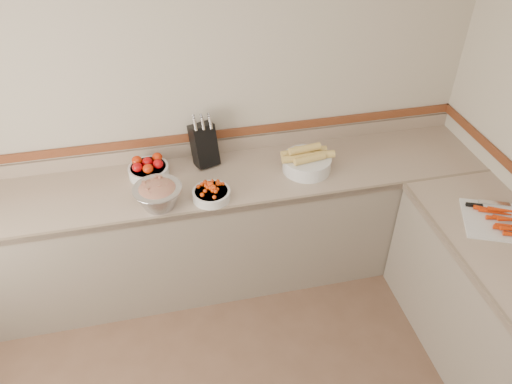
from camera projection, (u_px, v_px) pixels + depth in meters
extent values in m
plane|color=#B7AC97|center=(184.00, 105.00, 3.32)|extent=(4.00, 0.00, 4.00)
cube|color=gray|center=(194.00, 184.00, 3.33)|extent=(4.00, 0.65, 0.04)
cube|color=gray|center=(199.00, 233.00, 3.61)|extent=(4.00, 0.63, 0.86)
cube|color=#776450|center=(201.00, 214.00, 3.09)|extent=(4.00, 0.02, 0.04)
cube|color=gray|center=(188.00, 150.00, 3.53)|extent=(4.00, 0.02, 0.10)
cube|color=brown|center=(187.00, 138.00, 3.46)|extent=(4.00, 0.02, 0.06)
cube|color=black|center=(501.00, 327.00, 2.52)|extent=(0.02, 0.58, 0.06)
cylinder|color=silver|center=(496.00, 336.00, 2.57)|extent=(0.02, 0.50, 0.02)
cube|color=black|center=(204.00, 145.00, 3.40)|extent=(0.20, 0.23, 0.31)
cylinder|color=silver|center=(195.00, 125.00, 3.25)|extent=(0.03, 0.04, 0.08)
cylinder|color=silver|center=(203.00, 124.00, 3.26)|extent=(0.03, 0.04, 0.08)
cylinder|color=silver|center=(210.00, 123.00, 3.27)|extent=(0.03, 0.04, 0.08)
cylinder|color=silver|center=(195.00, 122.00, 3.28)|extent=(0.03, 0.04, 0.08)
cylinder|color=silver|center=(202.00, 122.00, 3.29)|extent=(0.03, 0.04, 0.08)
cylinder|color=silver|center=(210.00, 121.00, 3.30)|extent=(0.03, 0.04, 0.08)
cylinder|color=silver|center=(194.00, 120.00, 3.30)|extent=(0.03, 0.04, 0.08)
cylinder|color=silver|center=(202.00, 119.00, 3.31)|extent=(0.03, 0.04, 0.08)
cylinder|color=silver|center=(209.00, 118.00, 3.32)|extent=(0.03, 0.04, 0.08)
cylinder|color=silver|center=(149.00, 171.00, 3.35)|extent=(0.27, 0.27, 0.07)
torus|color=silver|center=(148.00, 167.00, 3.33)|extent=(0.27, 0.27, 0.01)
cylinder|color=white|center=(148.00, 167.00, 3.33)|extent=(0.24, 0.24, 0.01)
ellipsoid|color=#AC0609|center=(137.00, 167.00, 3.27)|extent=(0.07, 0.07, 0.06)
ellipsoid|color=#BC2506|center=(148.00, 169.00, 3.26)|extent=(0.07, 0.07, 0.06)
ellipsoid|color=#AC0609|center=(158.00, 164.00, 3.30)|extent=(0.07, 0.07, 0.06)
ellipsoid|color=#BC2506|center=(137.00, 160.00, 3.33)|extent=(0.07, 0.07, 0.06)
ellipsoid|color=#AC0609|center=(147.00, 162.00, 3.32)|extent=(0.07, 0.07, 0.06)
ellipsoid|color=#BC2506|center=(157.00, 157.00, 3.36)|extent=(0.07, 0.07, 0.06)
cylinder|color=silver|center=(212.00, 195.00, 3.15)|extent=(0.24, 0.24, 0.06)
torus|color=silver|center=(211.00, 192.00, 3.14)|extent=(0.24, 0.24, 0.01)
cylinder|color=white|center=(211.00, 192.00, 3.14)|extent=(0.21, 0.21, 0.01)
sphere|color=#C33306|center=(223.00, 184.00, 3.16)|extent=(0.03, 0.03, 0.03)
sphere|color=#C33306|center=(204.00, 190.00, 3.09)|extent=(0.03, 0.03, 0.03)
sphere|color=#C33306|center=(211.00, 183.00, 3.11)|extent=(0.03, 0.03, 0.03)
sphere|color=#C33306|center=(215.00, 182.00, 3.17)|extent=(0.03, 0.03, 0.03)
sphere|color=#C33306|center=(202.00, 195.00, 3.07)|extent=(0.03, 0.03, 0.03)
sphere|color=#C33306|center=(217.00, 186.00, 3.11)|extent=(0.03, 0.03, 0.03)
sphere|color=#C33306|center=(220.00, 185.00, 3.14)|extent=(0.03, 0.03, 0.03)
sphere|color=#C33306|center=(219.00, 188.00, 3.11)|extent=(0.03, 0.03, 0.03)
sphere|color=#C33306|center=(212.00, 181.00, 3.17)|extent=(0.03, 0.03, 0.03)
sphere|color=#C33306|center=(214.00, 183.00, 3.13)|extent=(0.03, 0.03, 0.03)
sphere|color=#C33306|center=(206.00, 194.00, 3.07)|extent=(0.03, 0.03, 0.03)
sphere|color=#C33306|center=(211.00, 194.00, 3.07)|extent=(0.03, 0.03, 0.03)
sphere|color=#C33306|center=(205.00, 183.00, 3.16)|extent=(0.03, 0.03, 0.03)
sphere|color=#C33306|center=(207.00, 183.00, 3.16)|extent=(0.03, 0.03, 0.03)
sphere|color=#C33306|center=(215.00, 181.00, 3.18)|extent=(0.03, 0.03, 0.03)
sphere|color=#C33306|center=(210.00, 184.00, 3.10)|extent=(0.03, 0.03, 0.03)
sphere|color=#C33306|center=(216.00, 192.00, 3.08)|extent=(0.03, 0.03, 0.03)
sphere|color=#C33306|center=(210.00, 184.00, 3.10)|extent=(0.03, 0.03, 0.03)
sphere|color=#C33306|center=(220.00, 186.00, 3.13)|extent=(0.03, 0.03, 0.03)
sphere|color=#C33306|center=(221.00, 183.00, 3.16)|extent=(0.03, 0.03, 0.03)
sphere|color=#C33306|center=(217.00, 189.00, 3.10)|extent=(0.03, 0.03, 0.03)
sphere|color=#C33306|center=(220.00, 184.00, 3.15)|extent=(0.03, 0.03, 0.03)
sphere|color=#C33306|center=(214.00, 183.00, 3.14)|extent=(0.03, 0.03, 0.03)
sphere|color=#C33306|center=(209.00, 183.00, 3.13)|extent=(0.03, 0.03, 0.03)
sphere|color=#C33306|center=(206.00, 186.00, 3.11)|extent=(0.03, 0.03, 0.03)
sphere|color=#C33306|center=(210.00, 184.00, 3.11)|extent=(0.03, 0.03, 0.03)
sphere|color=#C33306|center=(206.00, 186.00, 3.12)|extent=(0.03, 0.03, 0.03)
sphere|color=#C33306|center=(217.00, 182.00, 3.16)|extent=(0.03, 0.03, 0.03)
sphere|color=#C33306|center=(214.00, 188.00, 3.09)|extent=(0.03, 0.03, 0.03)
sphere|color=#C33306|center=(203.00, 184.00, 3.16)|extent=(0.03, 0.03, 0.03)
sphere|color=#C33306|center=(213.00, 185.00, 3.10)|extent=(0.03, 0.03, 0.03)
sphere|color=#C33306|center=(208.00, 182.00, 3.15)|extent=(0.03, 0.03, 0.03)
sphere|color=#C33306|center=(218.00, 183.00, 3.15)|extent=(0.03, 0.03, 0.03)
sphere|color=#C33306|center=(215.00, 187.00, 3.11)|extent=(0.03, 0.03, 0.03)
sphere|color=#C33306|center=(214.00, 186.00, 3.10)|extent=(0.03, 0.03, 0.03)
sphere|color=#C33306|center=(223.00, 187.00, 3.14)|extent=(0.03, 0.03, 0.03)
cylinder|color=silver|center=(307.00, 164.00, 3.39)|extent=(0.33, 0.33, 0.10)
torus|color=silver|center=(307.00, 158.00, 3.37)|extent=(0.33, 0.33, 0.01)
cylinder|color=tan|center=(298.00, 158.00, 3.32)|extent=(0.22, 0.06, 0.05)
cylinder|color=tan|center=(310.00, 159.00, 3.31)|extent=(0.23, 0.09, 0.05)
cylinder|color=tan|center=(318.00, 155.00, 3.35)|extent=(0.23, 0.08, 0.05)
cylinder|color=tan|center=(297.00, 152.00, 3.37)|extent=(0.22, 0.07, 0.05)
cylinder|color=tan|center=(310.00, 150.00, 3.40)|extent=(0.23, 0.09, 0.05)
cylinder|color=tan|center=(305.00, 149.00, 3.31)|extent=(0.23, 0.08, 0.05)
cylinder|color=#B2B2BA|center=(158.00, 197.00, 3.07)|extent=(0.30, 0.30, 0.14)
torus|color=#B2B2BA|center=(157.00, 189.00, 3.03)|extent=(0.30, 0.30, 0.01)
ellipsoid|color=#A01241|center=(157.00, 190.00, 3.04)|extent=(0.25, 0.25, 0.08)
cube|color=#A01241|center=(153.00, 185.00, 3.04)|extent=(0.03, 0.03, 0.02)
cube|color=#8AA550|center=(159.00, 186.00, 3.02)|extent=(0.03, 0.03, 0.02)
cube|color=#A01241|center=(159.00, 186.00, 3.01)|extent=(0.02, 0.02, 0.02)
cube|color=#8AA550|center=(150.00, 193.00, 2.98)|extent=(0.03, 0.03, 0.02)
cube|color=#A01241|center=(157.00, 177.00, 3.10)|extent=(0.03, 0.03, 0.02)
cube|color=#8AA550|center=(143.00, 183.00, 3.04)|extent=(0.02, 0.02, 0.02)
cube|color=#A01241|center=(159.00, 184.00, 3.04)|extent=(0.03, 0.03, 0.02)
cube|color=#8AA550|center=(160.00, 177.00, 3.09)|extent=(0.03, 0.03, 0.02)
cube|color=#A01241|center=(156.00, 183.00, 3.07)|extent=(0.02, 0.02, 0.02)
cube|color=#8AA550|center=(166.00, 185.00, 3.04)|extent=(0.03, 0.03, 0.02)
cube|color=#A01241|center=(166.00, 181.00, 3.08)|extent=(0.02, 0.02, 0.02)
cube|color=#8AA550|center=(148.00, 189.00, 3.00)|extent=(0.03, 0.03, 0.02)
cube|color=#A01241|center=(152.00, 181.00, 3.07)|extent=(0.03, 0.03, 0.02)
cube|color=#8AA550|center=(150.00, 191.00, 3.00)|extent=(0.03, 0.03, 0.02)
cube|color=silver|center=(503.00, 222.00, 2.99)|extent=(0.57, 0.51, 0.01)
cone|color=red|center=(511.00, 226.00, 2.93)|extent=(0.18, 0.10, 0.03)
cone|color=red|center=(509.00, 220.00, 2.93)|extent=(0.18, 0.10, 0.03)
cone|color=red|center=(505.00, 220.00, 2.97)|extent=(0.18, 0.10, 0.03)
cone|color=red|center=(503.00, 217.00, 2.99)|extent=(0.18, 0.10, 0.03)
cone|color=red|center=(501.00, 211.00, 2.99)|extent=(0.18, 0.10, 0.03)
cone|color=red|center=(497.00, 211.00, 3.03)|extent=(0.18, 0.10, 0.03)
cone|color=red|center=(495.00, 209.00, 3.05)|extent=(0.18, 0.10, 0.03)
cube|color=silver|center=(494.00, 203.00, 3.11)|extent=(0.19, 0.11, 0.00)
cube|color=black|center=(474.00, 205.00, 3.08)|extent=(0.10, 0.06, 0.02)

